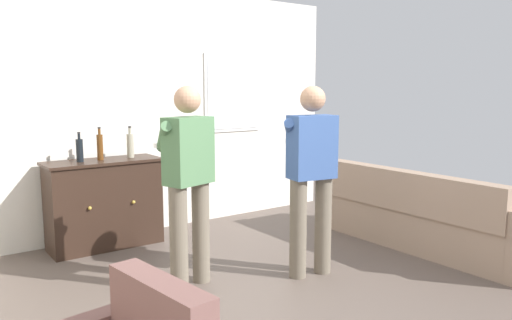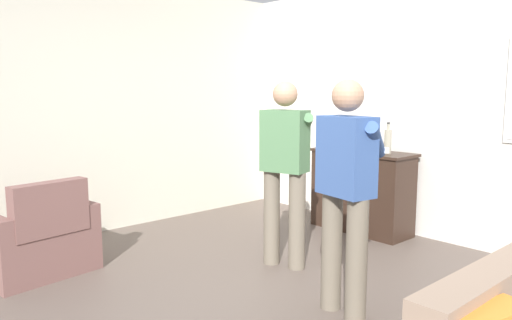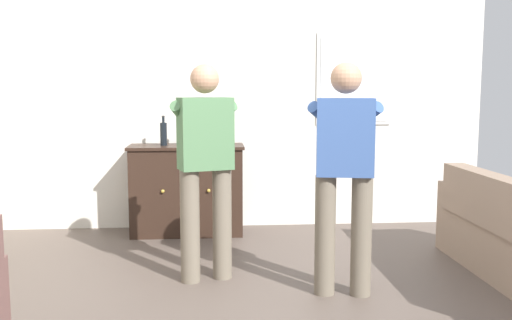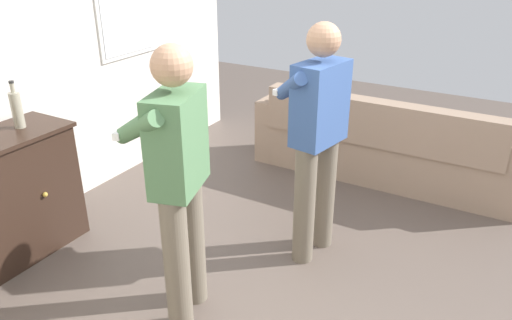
{
  "view_description": "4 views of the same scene",
  "coord_description": "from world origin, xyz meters",
  "px_view_note": "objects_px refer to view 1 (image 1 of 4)",
  "views": [
    {
      "loc": [
        -2.35,
        -2.76,
        1.66
      ],
      "look_at": [
        -0.04,
        0.42,
        1.09
      ],
      "focal_mm": 35.0,
      "sensor_mm": 36.0,
      "label": 1
    },
    {
      "loc": [
        2.67,
        -2.33,
        1.62
      ],
      "look_at": [
        -0.2,
        0.28,
        1.06
      ],
      "focal_mm": 35.0,
      "sensor_mm": 36.0,
      "label": 2
    },
    {
      "loc": [
        -0.37,
        -3.54,
        1.49
      ],
      "look_at": [
        -0.06,
        0.45,
        0.99
      ],
      "focal_mm": 40.0,
      "sensor_mm": 36.0,
      "label": 3
    },
    {
      "loc": [
        -2.35,
        -0.77,
        2.18
      ],
      "look_at": [
        -0.06,
        0.55,
        0.97
      ],
      "focal_mm": 35.0,
      "sensor_mm": 36.0,
      "label": 4
    }
  ],
  "objects_px": {
    "couch": "(415,217)",
    "bottle_spirits_clear": "(80,150)",
    "sideboard_cabinet": "(104,203)",
    "person_standing_right": "(311,171)",
    "person_standing_left": "(188,177)",
    "bottle_wine_green": "(130,145)",
    "bottle_liquor_amber": "(100,146)"
  },
  "relations": [
    {
      "from": "bottle_wine_green",
      "to": "person_standing_right",
      "type": "bearing_deg",
      "value": -64.54
    },
    {
      "from": "bottle_spirits_clear",
      "to": "person_standing_right",
      "type": "relative_size",
      "value": 0.18
    },
    {
      "from": "sideboard_cabinet",
      "to": "person_standing_right",
      "type": "bearing_deg",
      "value": -57.12
    },
    {
      "from": "couch",
      "to": "person_standing_left",
      "type": "height_order",
      "value": "person_standing_left"
    },
    {
      "from": "sideboard_cabinet",
      "to": "bottle_wine_green",
      "type": "bearing_deg",
      "value": 2.37
    },
    {
      "from": "person_standing_left",
      "to": "bottle_liquor_amber",
      "type": "bearing_deg",
      "value": 98.59
    },
    {
      "from": "person_standing_left",
      "to": "person_standing_right",
      "type": "bearing_deg",
      "value": -22.04
    },
    {
      "from": "bottle_spirits_clear",
      "to": "person_standing_right",
      "type": "xyz_separation_m",
      "value": [
        1.43,
        -1.87,
        -0.11
      ]
    },
    {
      "from": "couch",
      "to": "bottle_spirits_clear",
      "type": "xyz_separation_m",
      "value": [
        -2.84,
        1.95,
        0.72
      ]
    },
    {
      "from": "couch",
      "to": "person_standing_right",
      "type": "bearing_deg",
      "value": 176.77
    },
    {
      "from": "person_standing_left",
      "to": "person_standing_right",
      "type": "distance_m",
      "value": 1.07
    },
    {
      "from": "couch",
      "to": "sideboard_cabinet",
      "type": "distance_m",
      "value": 3.26
    },
    {
      "from": "sideboard_cabinet",
      "to": "couch",
      "type": "bearing_deg",
      "value": -36.68
    },
    {
      "from": "couch",
      "to": "bottle_wine_green",
      "type": "distance_m",
      "value": 3.11
    },
    {
      "from": "bottle_liquor_amber",
      "to": "person_standing_left",
      "type": "bearing_deg",
      "value": -81.41
    },
    {
      "from": "couch",
      "to": "person_standing_left",
      "type": "relative_size",
      "value": 1.48
    },
    {
      "from": "sideboard_cabinet",
      "to": "person_standing_left",
      "type": "distance_m",
      "value": 1.55
    },
    {
      "from": "couch",
      "to": "bottle_liquor_amber",
      "type": "xyz_separation_m",
      "value": [
        -2.62,
        1.96,
        0.74
      ]
    },
    {
      "from": "sideboard_cabinet",
      "to": "person_standing_right",
      "type": "height_order",
      "value": "person_standing_right"
    },
    {
      "from": "couch",
      "to": "person_standing_left",
      "type": "distance_m",
      "value": 2.52
    },
    {
      "from": "sideboard_cabinet",
      "to": "bottle_wine_green",
      "type": "xyz_separation_m",
      "value": [
        0.31,
        0.01,
        0.59
      ]
    },
    {
      "from": "sideboard_cabinet",
      "to": "bottle_spirits_clear",
      "type": "distance_m",
      "value": 0.63
    },
    {
      "from": "sideboard_cabinet",
      "to": "bottle_wine_green",
      "type": "relative_size",
      "value": 3.48
    },
    {
      "from": "sideboard_cabinet",
      "to": "person_standing_left",
      "type": "relative_size",
      "value": 0.7
    },
    {
      "from": "bottle_spirits_clear",
      "to": "person_standing_right",
      "type": "distance_m",
      "value": 2.36
    },
    {
      "from": "bottle_wine_green",
      "to": "person_standing_right",
      "type": "height_order",
      "value": "person_standing_right"
    },
    {
      "from": "person_standing_right",
      "to": "bottle_spirits_clear",
      "type": "bearing_deg",
      "value": 127.49
    },
    {
      "from": "bottle_liquor_amber",
      "to": "person_standing_right",
      "type": "distance_m",
      "value": 2.25
    },
    {
      "from": "couch",
      "to": "bottle_wine_green",
      "type": "relative_size",
      "value": 7.39
    },
    {
      "from": "couch",
      "to": "person_standing_right",
      "type": "xyz_separation_m",
      "value": [
        -1.4,
        0.08,
        0.61
      ]
    },
    {
      "from": "person_standing_left",
      "to": "sideboard_cabinet",
      "type": "bearing_deg",
      "value": 98.15
    },
    {
      "from": "couch",
      "to": "person_standing_right",
      "type": "relative_size",
      "value": 1.48
    }
  ]
}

